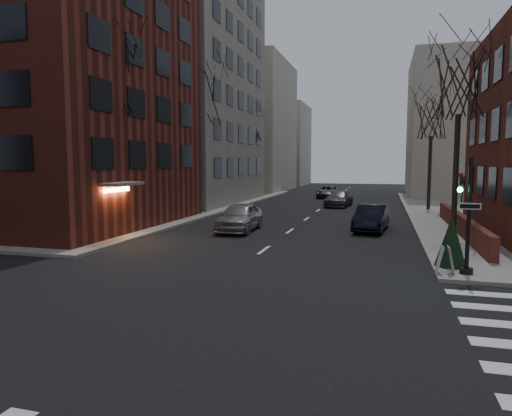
{
  "coord_description": "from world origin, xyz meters",
  "views": [
    {
      "loc": [
        5.15,
        -7.81,
        3.97
      ],
      "look_at": [
        -0.15,
        11.19,
        2.0
      ],
      "focal_mm": 32.0,
      "sensor_mm": 36.0,
      "label": 1
    }
  ],
  "objects_px": {
    "car_lane_far": "(328,192)",
    "evergreen_shrub": "(451,241)",
    "tree_left_c": "(250,125)",
    "traffic_signal": "(466,223)",
    "car_lane_gray": "(339,199)",
    "tree_right_a": "(460,83)",
    "tree_left_b": "(200,99)",
    "tree_right_b": "(432,118)",
    "parked_sedan": "(371,218)",
    "streetlamp_near": "(187,159)",
    "streetlamp_far": "(261,160)",
    "sandwich_board": "(445,260)",
    "tree_left_a": "(113,77)",
    "car_lane_silver": "(240,217)"
  },
  "relations": [
    {
      "from": "tree_left_a",
      "to": "tree_left_b",
      "type": "xyz_separation_m",
      "value": [
        0.0,
        12.0,
        0.44
      ]
    },
    {
      "from": "evergreen_shrub",
      "to": "tree_right_a",
      "type": "bearing_deg",
      "value": 81.57
    },
    {
      "from": "car_lane_far",
      "to": "traffic_signal",
      "type": "bearing_deg",
      "value": -76.94
    },
    {
      "from": "tree_left_a",
      "to": "car_lane_far",
      "type": "bearing_deg",
      "value": 75.0
    },
    {
      "from": "tree_left_a",
      "to": "traffic_signal",
      "type": "bearing_deg",
      "value": -16.65
    },
    {
      "from": "traffic_signal",
      "to": "evergreen_shrub",
      "type": "distance_m",
      "value": 1.41
    },
    {
      "from": "traffic_signal",
      "to": "sandwich_board",
      "type": "bearing_deg",
      "value": -170.34
    },
    {
      "from": "streetlamp_near",
      "to": "car_lane_silver",
      "type": "height_order",
      "value": "streetlamp_near"
    },
    {
      "from": "streetlamp_near",
      "to": "parked_sedan",
      "type": "xyz_separation_m",
      "value": [
        12.75,
        -2.66,
        -3.48
      ]
    },
    {
      "from": "parked_sedan",
      "to": "car_lane_far",
      "type": "height_order",
      "value": "parked_sedan"
    },
    {
      "from": "tree_left_c",
      "to": "car_lane_silver",
      "type": "height_order",
      "value": "tree_left_c"
    },
    {
      "from": "traffic_signal",
      "to": "tree_left_c",
      "type": "distance_m",
      "value": 35.76
    },
    {
      "from": "tree_left_c",
      "to": "sandwich_board",
      "type": "bearing_deg",
      "value": -62.64
    },
    {
      "from": "tree_left_b",
      "to": "streetlamp_near",
      "type": "distance_m",
      "value": 6.18
    },
    {
      "from": "car_lane_far",
      "to": "car_lane_silver",
      "type": "bearing_deg",
      "value": -95.37
    },
    {
      "from": "tree_left_a",
      "to": "car_lane_silver",
      "type": "relative_size",
      "value": 2.12
    },
    {
      "from": "car_lane_far",
      "to": "evergreen_shrub",
      "type": "xyz_separation_m",
      "value": [
        8.43,
        -33.77,
        0.4
      ]
    },
    {
      "from": "tree_left_b",
      "to": "sandwich_board",
      "type": "xyz_separation_m",
      "value": [
        16.1,
        -17.11,
        -8.29
      ]
    },
    {
      "from": "tree_left_c",
      "to": "car_lane_far",
      "type": "height_order",
      "value": "tree_left_c"
    },
    {
      "from": "tree_right_a",
      "to": "parked_sedan",
      "type": "bearing_deg",
      "value": 162.47
    },
    {
      "from": "car_lane_far",
      "to": "evergreen_shrub",
      "type": "distance_m",
      "value": 34.81
    },
    {
      "from": "streetlamp_far",
      "to": "sandwich_board",
      "type": "bearing_deg",
      "value": -64.92
    },
    {
      "from": "evergreen_shrub",
      "to": "streetlamp_far",
      "type": "bearing_deg",
      "value": 116.39
    },
    {
      "from": "tree_left_b",
      "to": "car_lane_far",
      "type": "bearing_deg",
      "value": 65.88
    },
    {
      "from": "tree_left_c",
      "to": "car_lane_gray",
      "type": "distance_m",
      "value": 13.93
    },
    {
      "from": "tree_left_b",
      "to": "car_lane_far",
      "type": "xyz_separation_m",
      "value": [
        8.0,
        17.86,
        -8.23
      ]
    },
    {
      "from": "streetlamp_far",
      "to": "parked_sedan",
      "type": "distance_m",
      "value": 26.23
    },
    {
      "from": "car_lane_gray",
      "to": "tree_right_a",
      "type": "bearing_deg",
      "value": -58.45
    },
    {
      "from": "traffic_signal",
      "to": "tree_right_a",
      "type": "relative_size",
      "value": 0.41
    },
    {
      "from": "tree_left_b",
      "to": "parked_sedan",
      "type": "bearing_deg",
      "value": -26.5
    },
    {
      "from": "tree_left_b",
      "to": "tree_right_a",
      "type": "distance_m",
      "value": 19.35
    },
    {
      "from": "tree_left_b",
      "to": "tree_left_c",
      "type": "distance_m",
      "value": 14.03
    },
    {
      "from": "tree_right_a",
      "to": "car_lane_gray",
      "type": "bearing_deg",
      "value": 115.26
    },
    {
      "from": "parked_sedan",
      "to": "car_lane_far",
      "type": "bearing_deg",
      "value": 108.4
    },
    {
      "from": "parked_sedan",
      "to": "car_lane_far",
      "type": "xyz_separation_m",
      "value": [
        -5.35,
        24.52,
        -0.07
      ]
    },
    {
      "from": "tree_right_b",
      "to": "sandwich_board",
      "type": "bearing_deg",
      "value": -93.71
    },
    {
      "from": "sandwich_board",
      "to": "evergreen_shrub",
      "type": "xyz_separation_m",
      "value": [
        0.33,
        1.21,
        0.46
      ]
    },
    {
      "from": "evergreen_shrub",
      "to": "streetlamp_near",
      "type": "bearing_deg",
      "value": 143.05
    },
    {
      "from": "streetlamp_near",
      "to": "streetlamp_far",
      "type": "height_order",
      "value": "same"
    },
    {
      "from": "tree_right_b",
      "to": "parked_sedan",
      "type": "xyz_separation_m",
      "value": [
        -4.25,
        -12.66,
        -6.83
      ]
    },
    {
      "from": "car_lane_gray",
      "to": "sandwich_board",
      "type": "relative_size",
      "value": 5.15
    },
    {
      "from": "tree_left_c",
      "to": "evergreen_shrub",
      "type": "relative_size",
      "value": 5.19
    },
    {
      "from": "tree_left_b",
      "to": "parked_sedan",
      "type": "relative_size",
      "value": 2.35
    },
    {
      "from": "tree_left_b",
      "to": "streetlamp_far",
      "type": "relative_size",
      "value": 1.72
    },
    {
      "from": "streetlamp_near",
      "to": "sandwich_board",
      "type": "distance_m",
      "value": 20.62
    },
    {
      "from": "tree_left_a",
      "to": "tree_left_c",
      "type": "xyz_separation_m",
      "value": [
        0.0,
        26.0,
        -0.44
      ]
    },
    {
      "from": "tree_left_b",
      "to": "parked_sedan",
      "type": "height_order",
      "value": "tree_left_b"
    },
    {
      "from": "streetlamp_far",
      "to": "car_lane_far",
      "type": "relative_size",
      "value": 1.27
    },
    {
      "from": "streetlamp_far",
      "to": "traffic_signal",
      "type": "bearing_deg",
      "value": -63.94
    },
    {
      "from": "tree_left_c",
      "to": "sandwich_board",
      "type": "xyz_separation_m",
      "value": [
        16.1,
        -31.11,
        -7.41
      ]
    }
  ]
}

